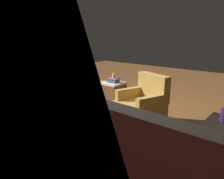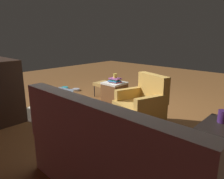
% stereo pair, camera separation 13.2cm
% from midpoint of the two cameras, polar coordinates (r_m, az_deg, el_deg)
% --- Properties ---
extents(ground, '(12.00, 12.00, 0.00)m').
position_cam_midpoint_polar(ground, '(4.34, 4.05, -5.79)').
color(ground, brown).
extents(couch, '(1.91, 0.87, 1.00)m').
position_cam_midpoint_polar(couch, '(2.13, 3.39, -19.17)').
color(couch, silver).
rests_on(couch, ground).
extents(armchair, '(0.84, 0.85, 0.87)m').
position_cam_midpoint_polar(armchair, '(3.58, 9.11, -4.26)').
color(armchair, '#B78C3F').
rests_on(armchair, ground).
extents(small_vase, '(0.11, 0.11, 0.14)m').
position_cam_midpoint_polar(small_vase, '(2.72, 29.06, -6.42)').
color(small_vase, '#33194C').
rests_on(small_vase, side_table).
extents(laptop_desk, '(0.56, 0.44, 0.48)m').
position_cam_midpoint_polar(laptop_desk, '(3.54, -10.12, -3.56)').
color(laptop_desk, olive).
rests_on(laptop_desk, ground).
extents(laptop, '(0.36, 0.31, 0.21)m').
position_cam_midpoint_polar(laptop, '(3.48, -10.65, -2.07)').
color(laptop, silver).
rests_on(laptop, laptop_desk).
extents(wicker_hamper, '(0.45, 0.45, 0.48)m').
position_cam_midpoint_polar(wicker_hamper, '(4.76, 1.46, -0.84)').
color(wicker_hamper, brown).
rests_on(wicker_hamper, ground).
extents(book_stack_hamper, '(0.25, 0.22, 0.10)m').
position_cam_midpoint_polar(book_stack_hamper, '(4.69, 1.60, 2.51)').
color(book_stack_hamper, red).
rests_on(book_stack_hamper, wicker_hamper).
extents(yellow_mug, '(0.08, 0.08, 0.10)m').
position_cam_midpoint_polar(yellow_mug, '(4.69, 1.70, 3.73)').
color(yellow_mug, '#E5D14C').
rests_on(yellow_mug, book_stack_hamper).
extents(tv_remote, '(0.09, 0.17, 0.02)m').
position_cam_midpoint_polar(tv_remote, '(4.82, 1.22, 2.44)').
color(tv_remote, '#262628').
rests_on(tv_remote, wicker_hamper).
extents(ottoman, '(0.40, 0.40, 0.36)m').
position_cam_midpoint_polar(ottoman, '(5.24, -1.48, 1.40)').
color(ottoman, '#AD8442').
rests_on(ottoman, ground).
extents(circular_rug, '(1.40, 1.40, 0.01)m').
position_cam_midpoint_polar(circular_rug, '(4.48, -13.67, -5.46)').
color(circular_rug, beige).
rests_on(circular_rug, ground).
extents(pet_bowl_steel, '(0.20, 0.20, 0.05)m').
position_cam_midpoint_polar(pet_bowl_steel, '(5.94, -9.11, -0.02)').
color(pet_bowl_steel, silver).
rests_on(pet_bowl_steel, ground).
extents(pet_bowl_teal, '(0.20, 0.20, 0.05)m').
position_cam_midpoint_polar(pet_bowl_teal, '(6.19, -12.14, 0.43)').
color(pet_bowl_teal, teal).
rests_on(pet_bowl_teal, ground).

